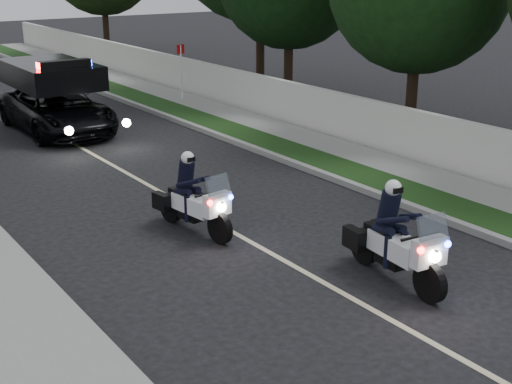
# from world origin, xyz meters

# --- Properties ---
(ground) EXTENTS (120.00, 120.00, 0.00)m
(ground) POSITION_xyz_m (0.00, 0.00, 0.00)
(ground) COLOR black
(ground) RESTS_ON ground
(curb_right) EXTENTS (0.20, 60.00, 0.15)m
(curb_right) POSITION_xyz_m (4.10, 10.00, 0.07)
(curb_right) COLOR gray
(curb_right) RESTS_ON ground
(grass_verge) EXTENTS (1.20, 60.00, 0.16)m
(grass_verge) POSITION_xyz_m (4.80, 10.00, 0.08)
(grass_verge) COLOR #193814
(grass_verge) RESTS_ON ground
(sidewalk_right) EXTENTS (1.40, 60.00, 0.16)m
(sidewalk_right) POSITION_xyz_m (6.10, 10.00, 0.08)
(sidewalk_right) COLOR gray
(sidewalk_right) RESTS_ON ground
(property_wall) EXTENTS (0.22, 60.00, 1.50)m
(property_wall) POSITION_xyz_m (7.10, 10.00, 0.75)
(property_wall) COLOR beige
(property_wall) RESTS_ON ground
(lane_marking) EXTENTS (0.12, 50.00, 0.01)m
(lane_marking) POSITION_xyz_m (0.00, 10.00, 0.00)
(lane_marking) COLOR #BFB78C
(lane_marking) RESTS_ON ground
(police_moto_left) EXTENTS (0.97, 2.11, 1.73)m
(police_moto_left) POSITION_xyz_m (-0.65, 4.25, 0.00)
(police_moto_left) COLOR white
(police_moto_left) RESTS_ON ground
(police_moto_right) EXTENTS (1.00, 2.25, 1.85)m
(police_moto_right) POSITION_xyz_m (1.08, 0.15, 0.00)
(police_moto_right) COLOR silver
(police_moto_right) RESTS_ON ground
(police_suv) EXTENTS (2.53, 5.46, 2.65)m
(police_suv) POSITION_xyz_m (0.19, 14.62, 0.00)
(police_suv) COLOR black
(police_suv) RESTS_ON ground
(sign_post) EXTENTS (0.43, 0.43, 2.36)m
(sign_post) POSITION_xyz_m (6.00, 16.69, 0.00)
(sign_post) COLOR red
(sign_post) RESTS_ON ground
(tree_right_b) EXTENTS (6.92, 6.92, 9.34)m
(tree_right_b) POSITION_xyz_m (9.37, 7.65, 0.00)
(tree_right_b) COLOR #163812
(tree_right_b) RESTS_ON ground
(tree_right_c) EXTENTS (6.54, 6.54, 9.54)m
(tree_right_c) POSITION_xyz_m (9.68, 14.56, 0.00)
(tree_right_c) COLOR black
(tree_right_c) RESTS_ON ground
(tree_right_d) EXTENTS (10.20, 10.20, 13.06)m
(tree_right_d) POSITION_xyz_m (9.99, 16.95, 0.00)
(tree_right_d) COLOR #183F15
(tree_right_d) RESTS_ON ground
(tree_right_e) EXTENTS (7.80, 7.80, 10.44)m
(tree_right_e) POSITION_xyz_m (9.67, 32.49, 0.00)
(tree_right_e) COLOR #1B3310
(tree_right_e) RESTS_ON ground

